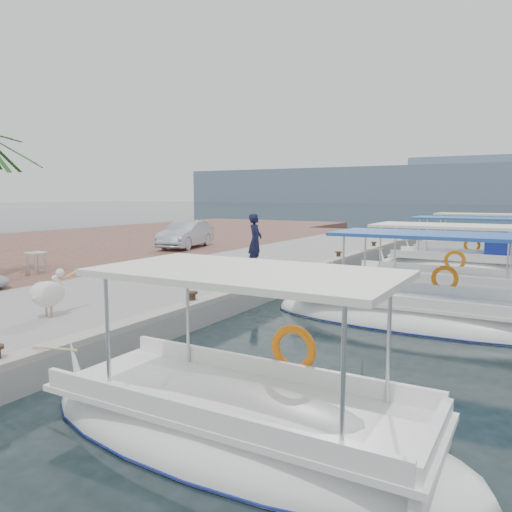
% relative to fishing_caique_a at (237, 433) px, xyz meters
% --- Properties ---
extents(ground, '(400.00, 400.00, 0.00)m').
position_rel_fishing_caique_a_xyz_m(ground, '(-3.64, 7.87, -0.13)').
color(ground, black).
rests_on(ground, ground).
extents(concrete_quay, '(6.00, 40.00, 0.50)m').
position_rel_fishing_caique_a_xyz_m(concrete_quay, '(-6.64, 12.87, 0.12)').
color(concrete_quay, gray).
rests_on(concrete_quay, ground).
extents(quay_curb, '(0.44, 40.00, 0.12)m').
position_rel_fishing_caique_a_xyz_m(quay_curb, '(-3.86, 12.87, 0.43)').
color(quay_curb, '#9F988D').
rests_on(quay_curb, concrete_quay).
extents(cobblestone_strip, '(4.00, 40.00, 0.50)m').
position_rel_fishing_caique_a_xyz_m(cobblestone_strip, '(-11.64, 12.87, 0.12)').
color(cobblestone_strip, brown).
rests_on(cobblestone_strip, ground).
extents(land_backing, '(16.00, 60.00, 0.48)m').
position_rel_fishing_caique_a_xyz_m(land_backing, '(-21.64, 12.87, 0.11)').
color(land_backing, brown).
rests_on(land_backing, ground).
extents(fishing_caique_a, '(6.11, 2.18, 2.83)m').
position_rel_fishing_caique_a_xyz_m(fishing_caique_a, '(0.00, 0.00, 0.00)').
color(fishing_caique_a, white).
rests_on(fishing_caique_a, ground).
extents(fishing_caique_b, '(7.77, 2.34, 2.83)m').
position_rel_fishing_caique_a_xyz_m(fishing_caique_b, '(0.83, 7.22, -0.00)').
color(fishing_caique_b, white).
rests_on(fishing_caique_b, ground).
extents(fishing_caique_c, '(7.14, 2.50, 2.83)m').
position_rel_fishing_caique_a_xyz_m(fishing_caique_c, '(0.51, 11.07, -0.00)').
color(fishing_caique_c, white).
rests_on(fishing_caique_c, ground).
extents(fishing_caique_d, '(6.88, 2.27, 2.83)m').
position_rel_fishing_caique_a_xyz_m(fishing_caique_d, '(0.49, 16.97, 0.07)').
color(fishing_caique_d, white).
rests_on(fishing_caique_d, ground).
extents(fishing_caique_e, '(6.86, 2.15, 2.83)m').
position_rel_fishing_caique_a_xyz_m(fishing_caique_e, '(0.37, 21.97, -0.00)').
color(fishing_caique_e, white).
rests_on(fishing_caique_e, ground).
extents(mooring_bollards, '(0.28, 20.28, 0.33)m').
position_rel_fishing_caique_a_xyz_m(mooring_bollards, '(-3.99, 9.37, 0.57)').
color(mooring_bollards, black).
rests_on(mooring_bollards, concrete_quay).
extents(pelican, '(0.48, 1.29, 1.01)m').
position_rel_fishing_caique_a_xyz_m(pelican, '(-5.98, 1.92, 0.89)').
color(pelican, tan).
rests_on(pelican, concrete_quay).
extents(fisherman, '(0.59, 0.79, 1.96)m').
position_rel_fishing_caique_a_xyz_m(fisherman, '(-5.86, 10.69, 1.35)').
color(fisherman, black).
rests_on(fisherman, concrete_quay).
extents(parked_car, '(2.26, 4.27, 1.34)m').
position_rel_fishing_caique_a_xyz_m(parked_car, '(-12.31, 14.91, 1.04)').
color(parked_car, silver).
rests_on(parked_car, cobblestone_strip).
extents(folding_table, '(0.55, 0.55, 0.73)m').
position_rel_fishing_caique_a_xyz_m(folding_table, '(-11.44, 5.66, 0.90)').
color(folding_table, silver).
rests_on(folding_table, cobblestone_strip).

